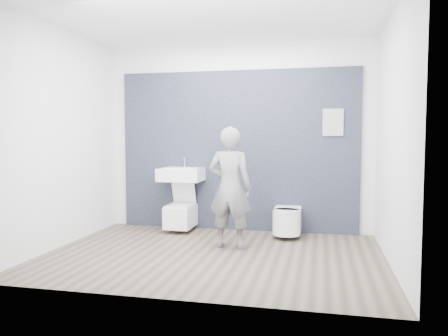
% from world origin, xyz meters
% --- Properties ---
extents(ground, '(4.00, 4.00, 0.00)m').
position_xyz_m(ground, '(0.00, 0.00, 0.00)').
color(ground, brown).
rests_on(ground, ground).
extents(room_shell, '(4.00, 4.00, 4.00)m').
position_xyz_m(room_shell, '(0.00, 0.00, 1.74)').
color(room_shell, silver).
rests_on(room_shell, ground).
extents(tile_wall, '(3.60, 0.06, 2.40)m').
position_xyz_m(tile_wall, '(0.00, 1.47, 0.00)').
color(tile_wall, black).
rests_on(tile_wall, ground).
extents(washbasin, '(0.64, 0.48, 0.48)m').
position_xyz_m(washbasin, '(-0.79, 1.20, 0.86)').
color(washbasin, white).
rests_on(washbasin, ground).
extents(toilet_square, '(0.38, 0.55, 0.72)m').
position_xyz_m(toilet_square, '(-0.79, 1.17, 0.25)').
color(toilet_square, white).
rests_on(toilet_square, ground).
extents(toilet_rounded, '(0.38, 0.64, 0.35)m').
position_xyz_m(toilet_rounded, '(0.79, 1.11, 0.24)').
color(toilet_rounded, white).
rests_on(toilet_rounded, ground).
extents(info_placard, '(0.29, 0.03, 0.38)m').
position_xyz_m(info_placard, '(1.41, 1.43, 0.00)').
color(info_placard, silver).
rests_on(info_placard, ground).
extents(visitor, '(0.59, 0.41, 1.54)m').
position_xyz_m(visitor, '(0.13, 0.35, 0.77)').
color(visitor, slate).
rests_on(visitor, ground).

